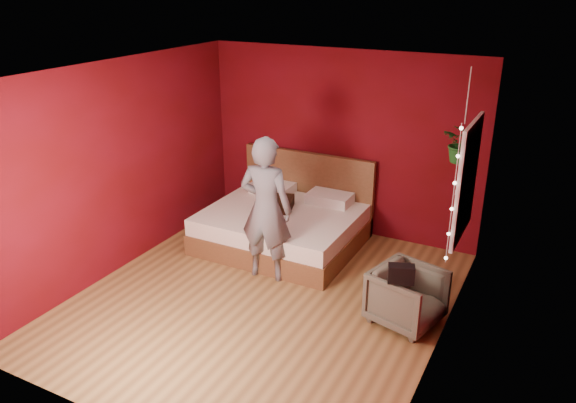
{
  "coord_description": "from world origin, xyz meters",
  "views": [
    {
      "loc": [
        2.85,
        -4.86,
        3.49
      ],
      "look_at": [
        0.12,
        0.4,
        1.1
      ],
      "focal_mm": 35.0,
      "sensor_mm": 36.0,
      "label": 1
    }
  ],
  "objects": [
    {
      "name": "fairy_lights",
      "position": [
        1.94,
        0.38,
        1.5
      ],
      "size": [
        0.04,
        0.04,
        1.45
      ],
      "color": "silver",
      "rests_on": "room_walls"
    },
    {
      "name": "window",
      "position": [
        1.97,
        0.9,
        1.5
      ],
      "size": [
        0.05,
        0.97,
        1.27
      ],
      "color": "white",
      "rests_on": "room_walls"
    },
    {
      "name": "floor",
      "position": [
        0.0,
        0.0,
        0.0
      ],
      "size": [
        4.5,
        4.5,
        0.0
      ],
      "primitive_type": "plane",
      "color": "olive",
      "rests_on": "ground"
    },
    {
      "name": "handbag",
      "position": [
        1.58,
        0.03,
        0.72
      ],
      "size": [
        0.29,
        0.21,
        0.19
      ],
      "primitive_type": "cube",
      "rotation": [
        0.0,
        0.0,
        0.34
      ],
      "color": "black",
      "rests_on": "armchair"
    },
    {
      "name": "bed",
      "position": [
        -0.46,
        1.43,
        0.29
      ],
      "size": [
        2.03,
        1.73,
        1.12
      ],
      "color": "brown",
      "rests_on": "ground"
    },
    {
      "name": "armchair",
      "position": [
        1.6,
        0.3,
        0.31
      ],
      "size": [
        0.84,
        0.82,
        0.63
      ],
      "primitive_type": "imported",
      "rotation": [
        0.0,
        0.0,
        1.31
      ],
      "color": "#5B5B48",
      "rests_on": "ground"
    },
    {
      "name": "room_walls",
      "position": [
        0.0,
        0.0,
        1.68
      ],
      "size": [
        4.04,
        4.54,
        2.62
      ],
      "color": "maroon",
      "rests_on": "ground"
    },
    {
      "name": "hanging_plant",
      "position": [
        1.8,
        1.35,
        1.76
      ],
      "size": [
        0.5,
        0.47,
        1.06
      ],
      "color": "silver",
      "rests_on": "room_walls"
    },
    {
      "name": "throw_pillow",
      "position": [
        -0.57,
        1.39,
        0.58
      ],
      "size": [
        0.54,
        0.54,
        0.15
      ],
      "primitive_type": "cube",
      "rotation": [
        0.0,
        0.0,
        0.31
      ],
      "color": "black",
      "rests_on": "bed"
    },
    {
      "name": "person",
      "position": [
        -0.23,
        0.5,
        0.9
      ],
      "size": [
        0.69,
        0.49,
        1.8
      ],
      "primitive_type": "imported",
      "rotation": [
        0.0,
        0.0,
        3.24
      ],
      "color": "slate",
      "rests_on": "ground"
    }
  ]
}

